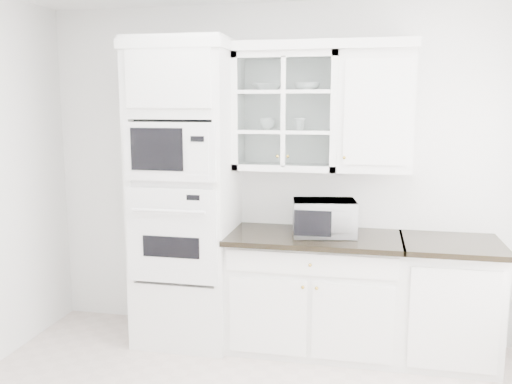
# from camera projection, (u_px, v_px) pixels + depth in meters

# --- Properties ---
(room_shell) EXTENTS (4.00, 3.50, 2.70)m
(room_shell) POSITION_uv_depth(u_px,v_px,m) (251.00, 127.00, 3.10)
(room_shell) COLOR white
(room_shell) RESTS_ON ground
(oven_column) EXTENTS (0.76, 0.68, 2.40)m
(oven_column) POSITION_uv_depth(u_px,v_px,m) (185.00, 194.00, 4.29)
(oven_column) COLOR white
(oven_column) RESTS_ON ground
(base_cabinet_run) EXTENTS (1.32, 0.67, 0.92)m
(base_cabinet_run) POSITION_uv_depth(u_px,v_px,m) (314.00, 291.00, 4.23)
(base_cabinet_run) COLOR white
(base_cabinet_run) RESTS_ON ground
(extra_base_cabinet) EXTENTS (0.72, 0.67, 0.92)m
(extra_base_cabinet) POSITION_uv_depth(u_px,v_px,m) (448.00, 300.00, 4.03)
(extra_base_cabinet) COLOR white
(extra_base_cabinet) RESTS_ON ground
(upper_cabinet_glass) EXTENTS (0.80, 0.33, 0.90)m
(upper_cabinet_glass) POSITION_uv_depth(u_px,v_px,m) (287.00, 112.00, 4.19)
(upper_cabinet_glass) COLOR white
(upper_cabinet_glass) RESTS_ON room_shell
(upper_cabinet_solid) EXTENTS (0.55, 0.33, 0.90)m
(upper_cabinet_solid) POSITION_uv_depth(u_px,v_px,m) (376.00, 112.00, 4.06)
(upper_cabinet_solid) COLOR white
(upper_cabinet_solid) RESTS_ON room_shell
(crown_molding) EXTENTS (2.14, 0.38, 0.07)m
(crown_molding) POSITION_uv_depth(u_px,v_px,m) (273.00, 47.00, 4.11)
(crown_molding) COLOR white
(crown_molding) RESTS_ON room_shell
(countertop_microwave) EXTENTS (0.53, 0.46, 0.27)m
(countertop_microwave) POSITION_uv_depth(u_px,v_px,m) (324.00, 217.00, 4.12)
(countertop_microwave) COLOR white
(countertop_microwave) RESTS_ON base_cabinet_run
(bowl_a) EXTENTS (0.31, 0.31, 0.06)m
(bowl_a) POSITION_uv_depth(u_px,v_px,m) (267.00, 87.00, 4.20)
(bowl_a) COLOR white
(bowl_a) RESTS_ON upper_cabinet_glass
(bowl_b) EXTENTS (0.20, 0.20, 0.06)m
(bowl_b) POSITION_uv_depth(u_px,v_px,m) (307.00, 87.00, 4.12)
(bowl_b) COLOR white
(bowl_b) RESTS_ON upper_cabinet_glass
(cup_a) EXTENTS (0.15, 0.15, 0.09)m
(cup_a) POSITION_uv_depth(u_px,v_px,m) (267.00, 124.00, 4.26)
(cup_a) COLOR white
(cup_a) RESTS_ON upper_cabinet_glass
(cup_b) EXTENTS (0.13, 0.13, 0.09)m
(cup_b) POSITION_uv_depth(u_px,v_px,m) (299.00, 124.00, 4.17)
(cup_b) COLOR white
(cup_b) RESTS_ON upper_cabinet_glass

